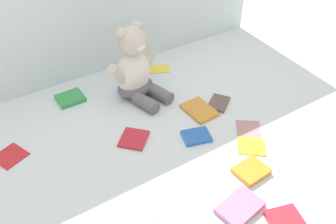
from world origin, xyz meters
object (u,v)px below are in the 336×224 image
Objects in this scene: book_case_3 at (196,136)px; book_case_4 at (251,171)px; book_case_0 at (134,139)px; book_case_6 at (157,69)px; book_case_11 at (10,156)px; book_case_10 at (284,219)px; teddy_bear at (135,71)px; book_case_8 at (252,146)px; book_case_9 at (199,110)px; book_case_7 at (249,129)px; book_case_2 at (219,103)px; book_case_1 at (240,207)px; book_case_12 at (70,98)px.

book_case_4 is at bearing -150.98° from book_case_3.
book_case_0 is 0.46m from book_case_6.
book_case_10 is at bearing 109.09° from book_case_11.
book_case_10 is (-0.04, -0.18, 0.00)m from book_case_4.
book_case_3 is (0.05, -0.34, -0.10)m from teddy_bear.
book_case_8 is at bearing 8.77° from book_case_0.
teddy_bear reaches higher than book_case_0.
book_case_11 is at bearing 165.48° from book_case_9.
teddy_bear is 0.48m from book_case_7.
teddy_bear is 0.35m from book_case_2.
book_case_9 is at bearing -30.64° from book_case_1.
book_case_2 is 0.18m from book_case_7.
book_case_1 reaches higher than book_case_2.
book_case_0 reaches higher than book_case_11.
book_case_1 reaches higher than book_case_11.
book_case_1 is 1.36× the size of book_case_3.
book_case_1 is at bearing -176.44° from book_case_3.
book_case_3 is at bearing 16.88° from book_case_0.
book_case_3 is at bearing -132.29° from book_case_9.
book_case_4 is at bearing -160.98° from book_case_6.
book_case_0 is 0.35m from book_case_12.
book_case_4 is (0.05, -0.22, 0.00)m from book_case_3.
book_case_4 is at bearing 120.30° from book_case_11.
book_case_1 is 0.15m from book_case_4.
book_case_3 and book_case_9 have the same top height.
book_case_4 is 0.20m from book_case_7.
book_case_0 is 0.74× the size of book_case_9.
book_case_11 is at bearing -155.30° from book_case_0.
book_case_12 is at bearing 50.12° from book_case_3.
book_case_10 reaches higher than book_case_0.
book_case_1 is at bearing -66.95° from book_case_2.
book_case_9 reaches higher than book_case_0.
book_case_1 reaches higher than book_case_7.
book_case_8 is (-0.05, -0.25, -0.00)m from book_case_2.
book_case_0 is 1.01× the size of book_case_3.
book_case_6 is 1.05× the size of book_case_12.
book_case_11 is (-0.71, 0.39, -0.00)m from book_case_8.
book_case_8 is at bearing -119.97° from book_case_3.
book_case_0 is 1.05× the size of book_case_11.
book_case_0 is at bearing 77.47° from book_case_3.
book_case_4 is (0.24, -0.33, 0.00)m from book_case_0.
book_case_0 is 0.41m from book_case_4.
book_case_8 is 0.25m from book_case_9.
teddy_bear is at bearing -169.88° from book_case_2.
book_case_11 is (-0.76, 0.15, -0.00)m from book_case_2.
book_case_8 reaches higher than book_case_6.
book_case_11 is 0.34m from book_case_12.
book_case_9 is (-0.09, 0.18, 0.00)m from book_case_7.
book_case_3 reaches higher than book_case_6.
book_case_2 is at bearing 146.91° from book_case_11.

